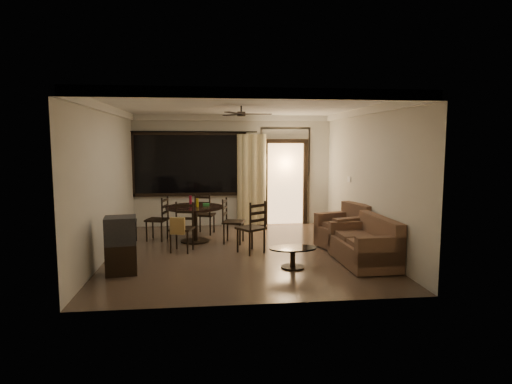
{
  "coord_description": "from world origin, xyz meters",
  "views": [
    {
      "loc": [
        -0.63,
        -8.13,
        2.12
      ],
      "look_at": [
        0.3,
        0.2,
        1.14
      ],
      "focal_mm": 30.0,
      "sensor_mm": 36.0,
      "label": 1
    }
  ],
  "objects": [
    {
      "name": "tv_cabinet",
      "position": [
        -2.05,
        -1.18,
        0.47
      ],
      "size": [
        0.55,
        0.51,
        0.93
      ],
      "rotation": [
        0.0,
        0.0,
        0.15
      ],
      "color": "black",
      "rests_on": "ground"
    },
    {
      "name": "side_chair",
      "position": [
        0.18,
        -0.11,
        0.3
      ],
      "size": [
        0.62,
        0.62,
        1.01
      ],
      "rotation": [
        0.0,
        0.0,
        3.74
      ],
      "color": "black",
      "rests_on": "ground"
    },
    {
      "name": "dining_chair_east",
      "position": [
        -0.13,
        0.73,
        0.28
      ],
      "size": [
        0.52,
        0.52,
        0.95
      ],
      "rotation": [
        0.0,
        0.0,
        1.3
      ],
      "color": "black",
      "rests_on": "ground"
    },
    {
      "name": "ground",
      "position": [
        0.0,
        0.0,
        0.0
      ],
      "size": [
        5.5,
        5.5,
        0.0
      ],
      "primitive_type": "plane",
      "color": "#7F6651",
      "rests_on": "ground"
    },
    {
      "name": "dining_chair_north",
      "position": [
        -0.72,
        1.71,
        0.28
      ],
      "size": [
        0.52,
        0.52,
        0.95
      ],
      "rotation": [
        0.0,
        0.0,
        2.87
      ],
      "color": "black",
      "rests_on": "ground"
    },
    {
      "name": "armchair",
      "position": [
        2.1,
        0.07,
        0.36
      ],
      "size": [
        1.07,
        1.07,
        0.87
      ],
      "rotation": [
        0.0,
        0.0,
        0.28
      ],
      "color": "#4D2C24",
      "rests_on": "ground"
    },
    {
      "name": "sofa",
      "position": [
        2.11,
        -1.08,
        0.32
      ],
      "size": [
        0.85,
        1.53,
        0.81
      ],
      "rotation": [
        0.0,
        0.0,
        0.03
      ],
      "color": "#4D2C24",
      "rests_on": "ground"
    },
    {
      "name": "coffee_table",
      "position": [
        0.77,
        -1.19,
        0.24
      ],
      "size": [
        0.81,
        0.48,
        0.35
      ],
      "rotation": [
        0.0,
        0.0,
        0.22
      ],
      "color": "black",
      "rests_on": "ground"
    },
    {
      "name": "dining_chair_west",
      "position": [
        -1.74,
        1.18,
        0.28
      ],
      "size": [
        0.52,
        0.52,
        0.95
      ],
      "rotation": [
        0.0,
        0.0,
        -1.84
      ],
      "color": "black",
      "rests_on": "ground"
    },
    {
      "name": "dining_table",
      "position": [
        -0.93,
        0.96,
        0.6
      ],
      "size": [
        1.22,
        1.22,
        0.98
      ],
      "rotation": [
        0.0,
        0.0,
        -0.27
      ],
      "color": "black",
      "rests_on": "ground"
    },
    {
      "name": "dining_chair_south",
      "position": [
        -1.16,
        0.13,
        0.31
      ],
      "size": [
        0.52,
        0.56,
        0.95
      ],
      "rotation": [
        0.0,
        0.0,
        -0.27
      ],
      "color": "black",
      "rests_on": "ground"
    },
    {
      "name": "room_shell",
      "position": [
        0.59,
        1.77,
        1.83
      ],
      "size": [
        5.5,
        6.7,
        5.5
      ],
      "color": "beige",
      "rests_on": "ground"
    }
  ]
}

